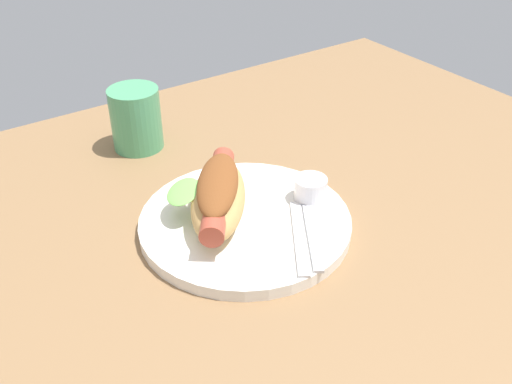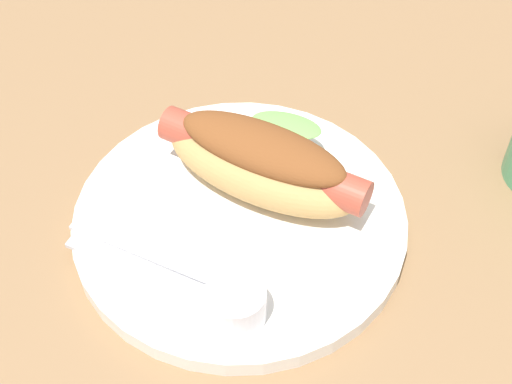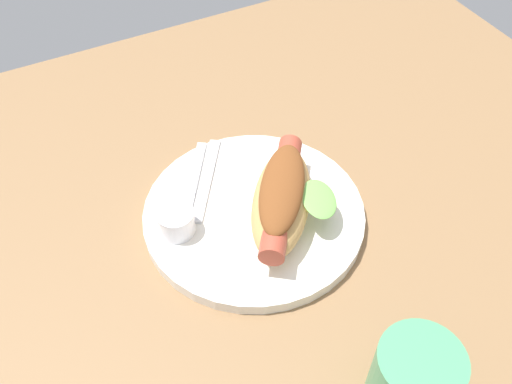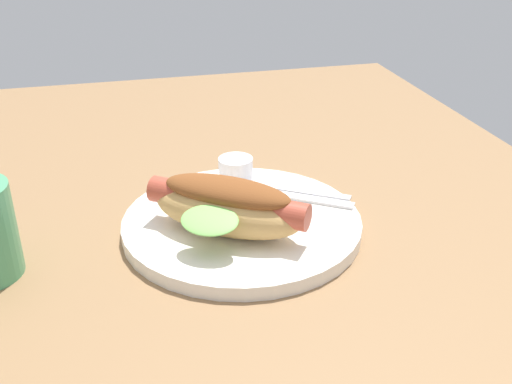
{
  "view_description": "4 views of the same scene",
  "coord_description": "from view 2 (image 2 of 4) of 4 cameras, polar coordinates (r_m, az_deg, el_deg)",
  "views": [
    {
      "loc": [
        -35.63,
        -49.94,
        45.44
      ],
      "look_at": [
        -2.33,
        -1.3,
        5.92
      ],
      "focal_mm": 40.78,
      "sensor_mm": 36.0,
      "label": 1
    },
    {
      "loc": [
        35.43,
        -3.86,
        48.42
      ],
      "look_at": [
        -1.42,
        1.09,
        6.12
      ],
      "focal_mm": 52.76,
      "sensor_mm": 36.0,
      "label": 2
    },
    {
      "loc": [
        17.25,
        40.26,
        55.12
      ],
      "look_at": [
        -3.14,
        0.51,
        5.41
      ],
      "focal_mm": 40.3,
      "sensor_mm": 36.0,
      "label": 3
    },
    {
      "loc": [
        -61.95,
        13.12,
        35.54
      ],
      "look_at": [
        -3.34,
        -1.59,
        4.79
      ],
      "focal_mm": 42.84,
      "sensor_mm": 36.0,
      "label": 4
    }
  ],
  "objects": [
    {
      "name": "ground_plane",
      "position": [
        0.61,
        -0.84,
        -5.47
      ],
      "size": [
        120.0,
        90.0,
        1.8
      ],
      "primitive_type": "cube",
      "color": "olive"
    },
    {
      "name": "plate",
      "position": [
        0.61,
        -0.93,
        -2.18
      ],
      "size": [
        27.04,
        27.04,
        1.6
      ],
      "primitive_type": "cylinder",
      "color": "white",
      "rests_on": "ground_plane"
    },
    {
      "name": "hot_dog",
      "position": [
        0.6,
        0.51,
        2.35
      ],
      "size": [
        15.36,
        17.59,
        6.23
      ],
      "rotation": [
        0.0,
        0.0,
        0.94
      ],
      "color": "tan",
      "rests_on": "plate"
    },
    {
      "name": "sauce_ramekin",
      "position": [
        0.54,
        -1.52,
        -8.5
      ],
      "size": [
        4.35,
        4.35,
        3.15
      ],
      "primitive_type": "cylinder",
      "color": "white",
      "rests_on": "plate"
    },
    {
      "name": "fork",
      "position": [
        0.58,
        -7.75,
        -6.15
      ],
      "size": [
        9.51,
        14.01,
        0.4
      ],
      "rotation": [
        0.0,
        0.0,
        1.0
      ],
      "color": "silver",
      "rests_on": "plate"
    },
    {
      "name": "knife",
      "position": [
        0.59,
        -7.94,
        -4.44
      ],
      "size": [
        9.11,
        12.75,
        0.36
      ],
      "primitive_type": "cube",
      "rotation": [
        0.0,
        0.0,
        0.98
      ],
      "color": "silver",
      "rests_on": "plate"
    }
  ]
}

